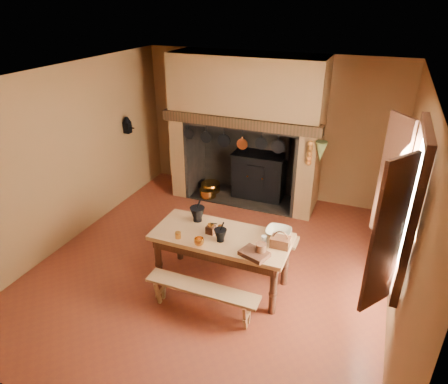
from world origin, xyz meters
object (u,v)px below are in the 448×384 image
at_px(mixing_bowl, 278,232).
at_px(wicker_basket, 280,242).
at_px(work_table, 222,243).
at_px(bench_front, 202,294).
at_px(iron_range, 260,175).
at_px(coffee_grinder, 211,229).

relative_size(mixing_bowl, wicker_basket, 1.42).
distance_m(work_table, bench_front, 0.75).
xyz_separation_m(mixing_bowl, wicker_basket, (0.09, -0.26, 0.03)).
relative_size(work_table, bench_front, 1.25).
distance_m(mixing_bowl, wicker_basket, 0.27).
bearing_deg(iron_range, wicker_basket, -67.84).
relative_size(iron_range, work_table, 0.86).
height_order(bench_front, mixing_bowl, mixing_bowl).
bearing_deg(wicker_basket, work_table, -179.08).
bearing_deg(coffee_grinder, iron_range, 96.64).
bearing_deg(bench_front, work_table, 90.00).
relative_size(bench_front, mixing_bowl, 4.34).
bearing_deg(wicker_basket, iron_range, 111.21).
distance_m(bench_front, coffee_grinder, 0.86).
height_order(iron_range, work_table, iron_range).
distance_m(iron_range, wicker_basket, 3.01).
bearing_deg(wicker_basket, bench_front, -140.78).
bearing_deg(iron_range, coffee_grinder, -86.46).
height_order(work_table, coffee_grinder, coffee_grinder).
height_order(work_table, wicker_basket, wicker_basket).
bearing_deg(wicker_basket, mixing_bowl, 108.51).
bearing_deg(coffee_grinder, mixing_bowl, 21.93).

